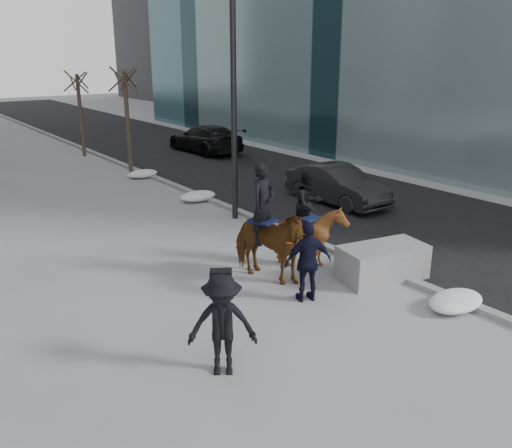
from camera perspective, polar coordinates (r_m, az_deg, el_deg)
ground at (r=11.54m, az=3.55°, el=-8.59°), size 120.00×120.00×0.00m
road at (r=23.10m, az=1.16°, el=4.97°), size 8.00×90.00×0.01m
curb at (r=20.98m, az=-7.59°, el=3.65°), size 0.25×90.00×0.12m
planter at (r=13.02m, az=13.16°, el=-3.95°), size 2.18×1.38×0.81m
car_near at (r=19.14m, az=8.52°, el=4.12°), size 1.45×4.08×1.34m
car_far at (r=28.95m, az=-5.39°, el=8.95°), size 2.22×5.07×1.45m
tree_near at (r=23.44m, az=-13.39°, el=10.72°), size 1.20×1.20×4.88m
tree_far at (r=28.86m, az=-18.01°, el=11.20°), size 1.20×1.20×4.50m
mounted_left at (r=12.40m, az=1.09°, el=-1.52°), size 1.55×2.32×2.75m
mounted_right at (r=13.32m, az=5.78°, el=-0.55°), size 1.28×1.44×2.38m
feeder at (r=11.48m, az=5.51°, el=-3.99°), size 1.11×1.02×1.75m
camera_crew at (r=8.94m, az=-3.57°, el=-10.53°), size 1.30×1.17×1.75m
lamppost at (r=16.58m, az=-2.29°, el=17.32°), size 0.25×1.07×9.09m
snow_piles at (r=17.27m, az=-1.62°, el=1.09°), size 1.37×16.02×0.35m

